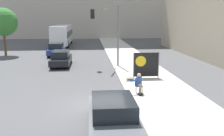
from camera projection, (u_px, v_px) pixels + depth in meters
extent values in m
plane|color=#4F4F51|center=(100.00, 106.00, 12.71)|extent=(160.00, 160.00, 0.00)
cube|color=beige|center=(128.00, 58.00, 27.66)|extent=(4.22, 90.00, 0.18)
cylinder|color=#474C56|center=(136.00, 91.00, 14.12)|extent=(0.03, 0.03, 0.41)
cylinder|color=#474C56|center=(143.00, 90.00, 14.15)|extent=(0.03, 0.03, 0.41)
cylinder|color=#474C56|center=(135.00, 89.00, 14.48)|extent=(0.03, 0.03, 0.41)
cylinder|color=#474C56|center=(141.00, 89.00, 14.51)|extent=(0.03, 0.03, 0.41)
cube|color=navy|center=(139.00, 86.00, 14.27)|extent=(0.40, 0.40, 0.02)
cube|color=navy|center=(138.00, 82.00, 14.42)|extent=(0.40, 0.02, 0.38)
cylinder|color=#756651|center=(140.00, 85.00, 14.09)|extent=(0.18, 0.42, 0.18)
cylinder|color=#756651|center=(140.00, 91.00, 13.95)|extent=(0.16, 0.16, 0.41)
cube|color=black|center=(140.00, 94.00, 13.92)|extent=(0.20, 0.28, 0.10)
cylinder|color=navy|center=(139.00, 81.00, 14.25)|extent=(0.34, 0.34, 0.52)
sphere|color=beige|center=(139.00, 75.00, 14.17)|extent=(0.22, 0.22, 0.22)
cylinder|color=navy|center=(134.00, 80.00, 14.12)|extent=(0.45, 0.09, 0.09)
cube|color=#EAE5C6|center=(130.00, 80.00, 14.10)|extent=(0.44, 0.02, 0.29)
cube|color=black|center=(130.00, 80.00, 14.09)|extent=(0.33, 0.01, 0.07)
cylinder|color=slate|center=(134.00, 66.00, 17.77)|extent=(0.06, 0.06, 1.83)
cylinder|color=slate|center=(159.00, 65.00, 17.93)|extent=(0.06, 0.06, 1.83)
cube|color=black|center=(146.00, 65.00, 17.84)|extent=(1.82, 0.02, 1.73)
cylinder|color=yellow|center=(141.00, 61.00, 17.73)|extent=(0.76, 0.01, 0.76)
cylinder|color=slate|center=(118.00, 36.00, 22.08)|extent=(0.16, 0.16, 5.31)
cylinder|color=slate|center=(105.00, 9.00, 21.81)|extent=(0.71, 2.25, 0.11)
cube|color=black|center=(93.00, 14.00, 22.09)|extent=(0.37, 0.37, 0.84)
sphere|color=green|center=(93.00, 17.00, 22.14)|extent=(0.18, 0.18, 0.18)
cube|color=#565B60|center=(113.00, 118.00, 9.92)|extent=(1.88, 4.31, 0.51)
cube|color=black|center=(113.00, 106.00, 9.64)|extent=(1.62, 2.24, 0.61)
cylinder|color=black|center=(92.00, 111.00, 11.19)|extent=(0.22, 0.64, 0.64)
cylinder|color=black|center=(128.00, 110.00, 11.33)|extent=(0.22, 0.64, 0.64)
cube|color=black|center=(61.00, 60.00, 23.45)|extent=(1.70, 4.53, 0.53)
cube|color=black|center=(61.00, 54.00, 23.16)|extent=(1.47, 2.36, 0.63)
cylinder|color=black|center=(55.00, 60.00, 24.80)|extent=(0.22, 0.64, 0.64)
cylinder|color=black|center=(70.00, 60.00, 24.93)|extent=(0.22, 0.64, 0.64)
cylinder|color=black|center=(51.00, 65.00, 22.06)|extent=(0.22, 0.64, 0.64)
cylinder|color=black|center=(68.00, 65.00, 22.19)|extent=(0.22, 0.64, 0.64)
cube|color=navy|center=(57.00, 51.00, 29.65)|extent=(1.76, 4.29, 0.59)
cube|color=black|center=(56.00, 46.00, 29.36)|extent=(1.51, 2.23, 0.68)
cylinder|color=black|center=(52.00, 52.00, 30.93)|extent=(0.22, 0.64, 0.64)
cylinder|color=black|center=(64.00, 51.00, 31.07)|extent=(0.22, 0.64, 0.64)
cylinder|color=black|center=(48.00, 55.00, 28.34)|extent=(0.22, 0.64, 0.64)
cylinder|color=black|center=(62.00, 55.00, 28.47)|extent=(0.22, 0.64, 0.64)
cube|color=silver|center=(62.00, 34.00, 40.51)|extent=(2.48, 11.58, 2.79)
cube|color=black|center=(62.00, 33.00, 40.48)|extent=(2.50, 11.00, 0.90)
cylinder|color=black|center=(59.00, 40.00, 44.18)|extent=(0.30, 1.04, 1.04)
cylinder|color=black|center=(71.00, 40.00, 44.37)|extent=(0.30, 1.04, 1.04)
cylinder|color=black|center=(53.00, 45.00, 37.17)|extent=(0.30, 1.04, 1.04)
cylinder|color=black|center=(68.00, 44.00, 37.36)|extent=(0.30, 1.04, 1.04)
cylinder|color=brown|center=(5.00, 44.00, 29.65)|extent=(0.28, 0.28, 2.80)
sphere|color=#387A33|center=(3.00, 22.00, 29.14)|extent=(3.30, 3.30, 3.30)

